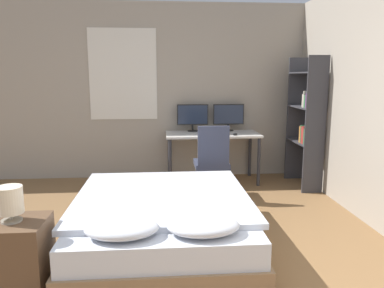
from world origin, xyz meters
TOP-DOWN VIEW (x-y plane):
  - wall_back at (-0.01, 3.79)m, footprint 12.00×0.08m
  - bed at (-0.25, 1.21)m, footprint 1.63×1.95m
  - nightstand at (-1.34, 0.53)m, footprint 0.48×0.42m
  - bedside_lamp at (-1.34, 0.53)m, footprint 0.18×0.18m
  - desk at (0.52, 3.39)m, footprint 1.40×0.66m
  - monitor_left at (0.23, 3.62)m, footprint 0.48×0.16m
  - monitor_right at (0.80, 3.62)m, footprint 0.48×0.16m
  - keyboard at (0.52, 3.16)m, footprint 0.41×0.13m
  - computer_mouse at (0.81, 3.16)m, footprint 0.07×0.05m
  - office_chair at (0.41, 2.62)m, footprint 0.52×0.52m
  - bookshelf at (1.82, 3.00)m, footprint 0.29×0.76m

SIDE VIEW (x-z plane):
  - bed at x=-0.25m, z-range -0.04..0.52m
  - nightstand at x=-1.34m, z-range 0.00..0.56m
  - office_chair at x=0.41m, z-range -0.10..0.88m
  - desk at x=0.52m, z-range 0.28..1.03m
  - bedside_lamp at x=-1.34m, z-range 0.59..0.85m
  - keyboard at x=0.52m, z-range 0.75..0.77m
  - computer_mouse at x=0.81m, z-range 0.75..0.78m
  - monitor_left at x=0.23m, z-range 0.78..1.20m
  - monitor_right at x=0.80m, z-range 0.78..1.20m
  - bookshelf at x=1.82m, z-range 0.07..1.94m
  - wall_back at x=-0.01m, z-range 0.00..2.70m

